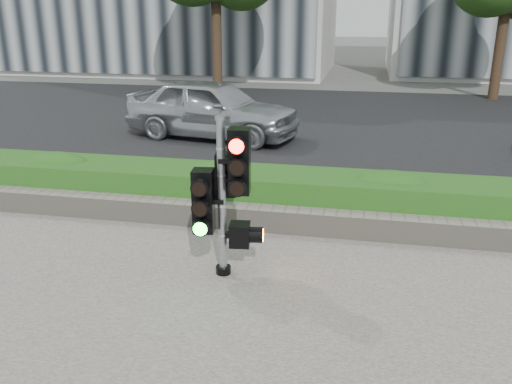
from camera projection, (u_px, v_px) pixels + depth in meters
The scene contains 7 objects.
ground at pixel (260, 296), 6.24m from camera, with size 120.00×120.00×0.00m, color #51514C.
road at pixel (328, 123), 15.51m from camera, with size 60.00×13.00×0.02m, color black.
curb at pixel (296, 200), 9.14m from camera, with size 60.00×0.25×0.12m, color gray.
stone_wall at pixel (285, 220), 7.94m from camera, with size 12.00×0.32×0.34m, color gray.
hedge at pixel (292, 195), 8.49m from camera, with size 12.00×1.00×0.68m, color green.
traffic_signal at pixel (224, 189), 6.38m from camera, with size 0.70×0.54×1.97m.
car_silver at pixel (212, 108), 13.53m from camera, with size 1.75×4.36×1.49m, color #AEAFB6.
Camera 1 is at (1.07, -5.42, 3.14)m, focal length 38.00 mm.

